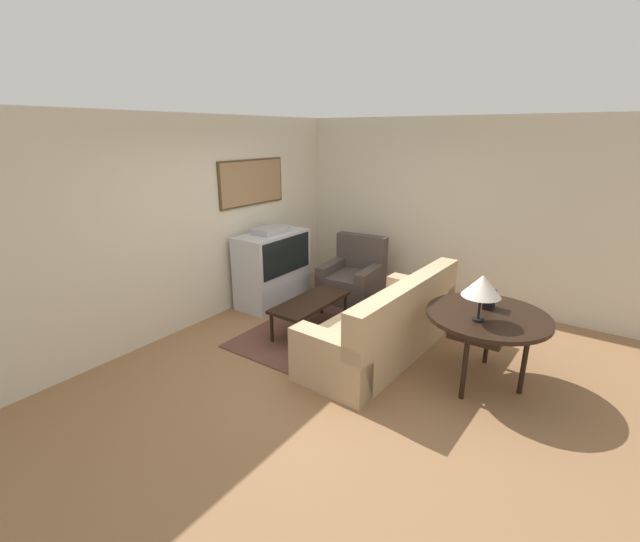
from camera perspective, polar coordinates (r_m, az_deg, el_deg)
The scene contains 11 objects.
ground_plane at distance 4.98m, azimuth 2.15°, elevation -11.84°, with size 12.00×12.00×0.00m, color #8E6642.
wall_back at distance 5.87m, azimuth -15.43°, elevation 6.38°, with size 12.00×0.10×2.70m.
wall_right at distance 6.77m, azimuth 14.63°, elevation 7.88°, with size 0.06×12.00×2.70m.
area_rug at distance 5.72m, azimuth 0.14°, elevation -7.55°, with size 2.29×1.44×0.01m.
tv at distance 6.41m, azimuth -6.32°, elevation 0.47°, with size 1.13×0.57×1.17m.
couch at distance 5.04m, azimuth 8.71°, elevation -7.44°, with size 2.29×0.97×0.94m.
armchair at distance 6.64m, azimuth 4.43°, elevation -1.16°, with size 0.92×0.88×0.95m.
coffee_table at distance 5.50m, azimuth -1.28°, elevation -4.39°, with size 1.17×0.49×0.42m.
console_table at distance 4.60m, azimuth 21.47°, elevation -6.08°, with size 1.20×1.20×0.76m.
table_lamp at distance 4.26m, azimuth 20.80°, elevation -1.90°, with size 0.36×0.36×0.46m.
mantel_clock at distance 4.70m, azimuth 21.68°, elevation -3.56°, with size 0.16×0.10×0.18m.
Camera 1 is at (-3.63, -2.33, 2.48)m, focal length 24.00 mm.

